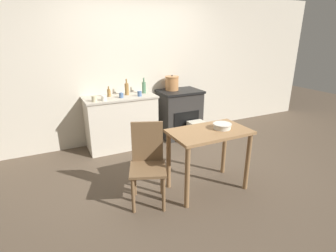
{
  "coord_description": "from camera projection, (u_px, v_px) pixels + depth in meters",
  "views": [
    {
      "loc": [
        -1.61,
        -2.88,
        1.86
      ],
      "look_at": [
        0.0,
        0.39,
        0.58
      ],
      "focal_mm": 28.0,
      "sensor_mm": 36.0,
      "label": 1
    }
  ],
  "objects": [
    {
      "name": "ground_plane",
      "position": [
        180.0,
        172.0,
        3.72
      ],
      "size": [
        14.0,
        14.0,
        0.0
      ],
      "primitive_type": "plane",
      "color": "brown"
    },
    {
      "name": "wall_back",
      "position": [
        138.0,
        69.0,
        4.64
      ],
      "size": [
        8.0,
        0.07,
        2.55
      ],
      "color": "beige",
      "rests_on": "ground_plane"
    },
    {
      "name": "counter_cabinet",
      "position": [
        121.0,
        122.0,
        4.46
      ],
      "size": [
        1.18,
        0.58,
        0.89
      ],
      "color": "beige",
      "rests_on": "ground_plane"
    },
    {
      "name": "stove",
      "position": [
        179.0,
        113.0,
        4.93
      ],
      "size": [
        0.77,
        0.59,
        0.88
      ],
      "color": "#2D2B28",
      "rests_on": "ground_plane"
    },
    {
      "name": "work_table",
      "position": [
        209.0,
        142.0,
        3.15
      ],
      "size": [
        0.95,
        0.56,
        0.78
      ],
      "color": "#997047",
      "rests_on": "ground_plane"
    },
    {
      "name": "chair",
      "position": [
        148.0,
        161.0,
        2.97
      ],
      "size": [
        0.52,
        0.52,
        0.93
      ],
      "rotation": [
        0.0,
        0.0,
        -0.38
      ],
      "color": "brown",
      "rests_on": "ground_plane"
    },
    {
      "name": "flour_sack",
      "position": [
        196.0,
        132.0,
        4.7
      ],
      "size": [
        0.29,
        0.2,
        0.39
      ],
      "primitive_type": "cube",
      "color": "beige",
      "rests_on": "ground_plane"
    },
    {
      "name": "stock_pot",
      "position": [
        172.0,
        83.0,
        4.76
      ],
      "size": [
        0.25,
        0.25,
        0.28
      ],
      "color": "#B77A47",
      "rests_on": "stove"
    },
    {
      "name": "mixing_bowl_large",
      "position": [
        222.0,
        126.0,
        3.15
      ],
      "size": [
        0.23,
        0.23,
        0.06
      ],
      "color": "silver",
      "rests_on": "work_table"
    },
    {
      "name": "bottle_far_left",
      "position": [
        144.0,
        87.0,
        4.53
      ],
      "size": [
        0.07,
        0.07,
        0.26
      ],
      "color": "#517F5B",
      "rests_on": "counter_cabinet"
    },
    {
      "name": "bottle_left",
      "position": [
        127.0,
        89.0,
        4.39
      ],
      "size": [
        0.07,
        0.07,
        0.27
      ],
      "color": "olive",
      "rests_on": "counter_cabinet"
    },
    {
      "name": "bottle_mid_left",
      "position": [
        109.0,
        93.0,
        4.29
      ],
      "size": [
        0.06,
        0.06,
        0.17
      ],
      "color": "olive",
      "rests_on": "counter_cabinet"
    },
    {
      "name": "cup_center_left",
      "position": [
        121.0,
        95.0,
        4.22
      ],
      "size": [
        0.07,
        0.07,
        0.08
      ],
      "primitive_type": "cylinder",
      "color": "#4C6B99",
      "rests_on": "counter_cabinet"
    },
    {
      "name": "cup_center",
      "position": [
        140.0,
        94.0,
        4.32
      ],
      "size": [
        0.07,
        0.07,
        0.08
      ],
      "primitive_type": "cylinder",
      "color": "#4C6B99",
      "rests_on": "counter_cabinet"
    },
    {
      "name": "cup_center_right",
      "position": [
        104.0,
        98.0,
        4.04
      ],
      "size": [
        0.08,
        0.08,
        0.08
      ],
      "primitive_type": "cylinder",
      "color": "silver",
      "rests_on": "counter_cabinet"
    },
    {
      "name": "cup_mid_right",
      "position": [
        94.0,
        99.0,
        3.97
      ],
      "size": [
        0.08,
        0.08,
        0.09
      ],
      "primitive_type": "cylinder",
      "color": "beige",
      "rests_on": "counter_cabinet"
    }
  ]
}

